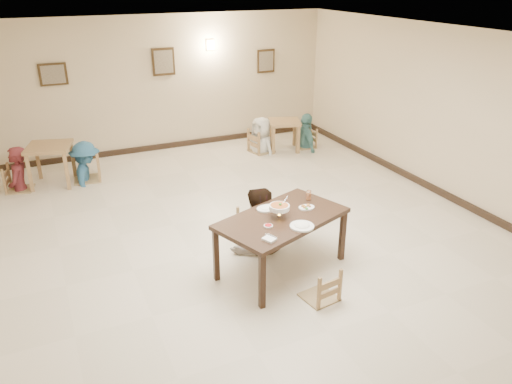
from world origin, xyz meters
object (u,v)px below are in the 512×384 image
bg_chair_ll (16,167)px  bg_chair_rl (261,130)px  bg_diner_b (82,142)px  main_diner (257,189)px  bg_table_left (50,152)px  bg_chair_rr (306,129)px  chair_near (321,269)px  chair_far (253,215)px  bg_chair_lr (84,154)px  drink_glass (309,196)px  bg_diner_d (307,114)px  bg_table_right (284,126)px  bg_diner_c (261,117)px  bg_diner_a (12,147)px  main_table (282,222)px  curry_warmer (279,207)px

bg_chair_ll → bg_chair_rl: (5.12, 0.13, 0.04)m
bg_chair_rl → bg_diner_b: bearing=79.2°
main_diner → bg_table_left: (-2.61, 3.86, -0.29)m
bg_chair_ll → bg_chair_rl: bearing=-75.8°
bg_chair_rr → main_diner: bearing=-34.1°
chair_near → bg_chair_rl: bg_chair_rl is taller
chair_far → bg_chair_lr: (-1.95, 3.73, 0.04)m
bg_chair_lr → bg_chair_rl: bearing=98.9°
bg_diner_b → bg_table_left: bearing=96.0°
chair_far → bg_chair_lr: size_ratio=0.93×
bg_chair_rl → main_diner: bearing=141.6°
main_diner → drink_glass: main_diner is taller
chair_near → bg_diner_d: (2.81, 5.31, 0.38)m
drink_glass → bg_chair_lr: (-2.63, 4.19, -0.34)m
bg_table_right → bg_diner_c: bg_diner_c is taller
bg_chair_lr → bg_diner_b: (-0.00, 0.00, 0.24)m
bg_table_left → chair_near: bearing=-62.6°
bg_table_left → bg_diner_a: bearing=-174.5°
main_diner → bg_chair_rl: (1.89, 3.93, -0.43)m
main_table → chair_far: bearing=75.9°
bg_chair_ll → bg_diner_d: size_ratio=0.59×
main_table → bg_diner_c: bg_diner_c is taller
bg_diner_d → bg_chair_rr: bearing=96.9°
main_diner → bg_diner_b: (-1.99, 3.80, -0.15)m
bg_table_right → drink_glass: bearing=-113.1°
bg_chair_rr → bg_chair_lr: bearing=-86.0°
bg_table_left → bg_chair_rl: (4.50, 0.07, -0.14)m
bg_table_right → bg_chair_rl: size_ratio=0.87×
curry_warmer → bg_diner_b: bearing=113.9°
chair_far → bg_chair_ll: bearing=146.1°
chair_far → bg_diner_a: 4.92m
chair_far → bg_diner_b: size_ratio=0.64×
bg_diner_b → bg_diner_a: bearing=101.5°
main_table → chair_far: 0.82m
bg_diner_a → bg_diner_b: bearing=104.8°
main_table → bg_table_right: main_table is taller
drink_glass → bg_chair_lr: 4.96m
bg_table_right → curry_warmer: bearing=-118.1°
bg_chair_lr → bg_diner_c: 3.90m
bg_diner_a → bg_chair_rr: bearing=104.6°
bg_chair_lr → bg_chair_rl: 3.89m
bg_chair_ll → bg_diner_a: bg_diner_a is taller
main_table → bg_diner_b: (-2.04, 4.51, 0.05)m
bg_diner_a → bg_table_left: bearing=110.2°
curry_warmer → bg_diner_c: bearing=67.8°
main_table → bg_diner_b: bg_diner_b is taller
main_diner → bg_diner_c: (1.89, 3.93, -0.13)m
chair_far → drink_glass: 0.90m
bg_diner_d → bg_chair_rl: bearing=89.8°
chair_near → main_diner: 1.61m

